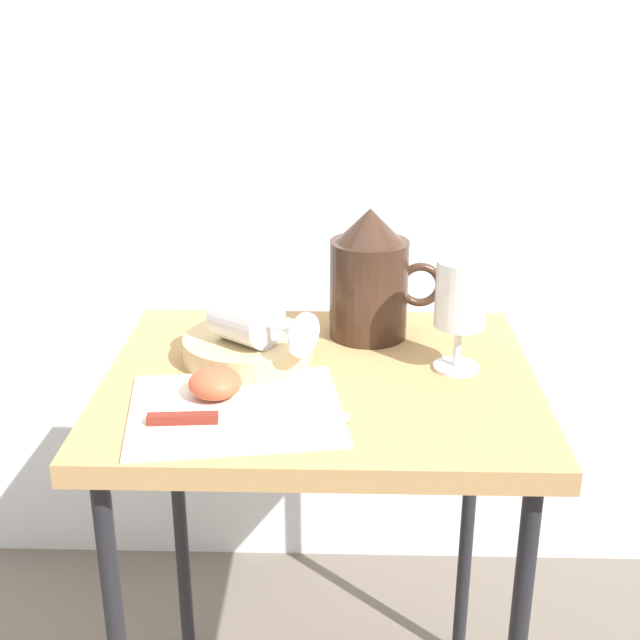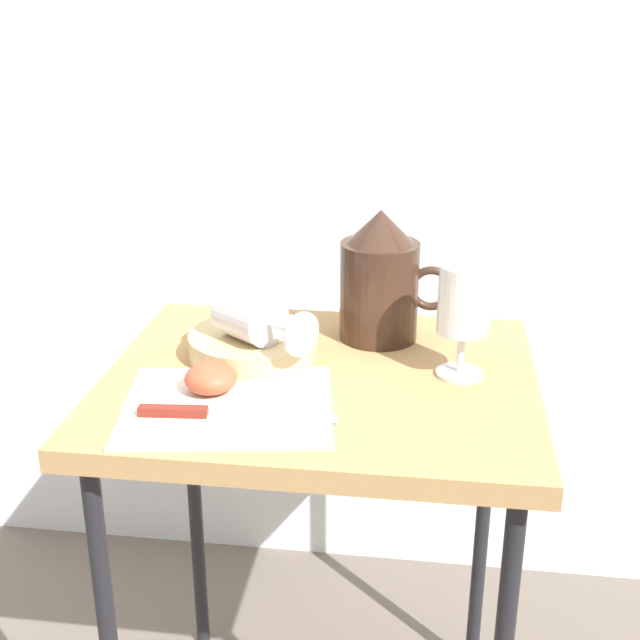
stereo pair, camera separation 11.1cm
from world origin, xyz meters
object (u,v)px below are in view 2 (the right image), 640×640
basket_tray (253,345)px  table (320,417)px  wine_glass_tipped_near (252,316)px  pitcher (380,287)px  apple_half_left (211,378)px  knife (207,413)px  wine_glass_upright (464,306)px

basket_tray → table: bearing=-25.5°
wine_glass_tipped_near → pitcher: bearing=35.6°
table → apple_half_left: size_ratio=9.84×
wine_glass_tipped_near → knife: size_ratio=0.64×
wine_glass_upright → pitcher: bearing=134.7°
pitcher → apple_half_left: bearing=-132.2°
basket_tray → apple_half_left: size_ratio=2.70×
wine_glass_upright → wine_glass_tipped_near: bearing=-179.9°
table → wine_glass_tipped_near: bearing=165.7°
pitcher → wine_glass_upright: pitcher is taller
wine_glass_upright → apple_half_left: 0.34m
wine_glass_tipped_near → wine_glass_upright: bearing=0.1°
basket_tray → wine_glass_upright: wine_glass_upright is taller
wine_glass_upright → apple_half_left: (-0.32, -0.10, -0.08)m
table → knife: bearing=-129.3°
table → pitcher: bearing=64.3°
table → pitcher: pitcher is taller
pitcher → apple_half_left: pitcher is taller
table → wine_glass_tipped_near: (-0.10, 0.02, 0.14)m
wine_glass_tipped_near → apple_half_left: (-0.03, -0.10, -0.05)m
wine_glass_tipped_near → knife: (-0.02, -0.17, -0.06)m
knife → wine_glass_tipped_near: bearing=82.9°
table → knife: 0.20m
basket_tray → wine_glass_tipped_near: 0.06m
basket_tray → pitcher: size_ratio=0.94×
basket_tray → wine_glass_upright: bearing=-4.6°
pitcher → basket_tray: bearing=-150.8°
wine_glass_tipped_near → apple_half_left: 0.12m
table → pitcher: 0.22m
apple_half_left → knife: size_ratio=0.28×
wine_glass_upright → wine_glass_tipped_near: wine_glass_upright is taller
wine_glass_upright → wine_glass_tipped_near: (-0.28, -0.00, -0.03)m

